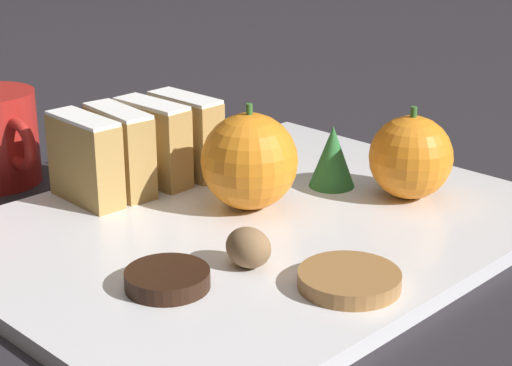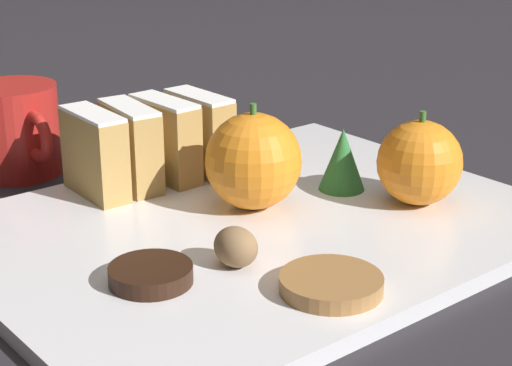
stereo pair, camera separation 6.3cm
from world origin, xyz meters
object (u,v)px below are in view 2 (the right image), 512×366
object	(u,v)px
orange_near	(253,161)
coffee_mug	(16,130)
chocolate_cookie	(151,274)
walnut	(236,247)
orange_far	(420,163)

from	to	relation	value
orange_near	coffee_mug	size ratio (longest dim) A/B	0.76
orange_near	chocolate_cookie	bearing A→B (deg)	-65.66
walnut	chocolate_cookie	xyz separation A→B (m)	(-0.01, -0.06, -0.01)
walnut	coffee_mug	bearing A→B (deg)	-176.35
walnut	orange_near	bearing A→B (deg)	134.70
orange_near	chocolate_cookie	distance (m)	0.15
orange_near	coffee_mug	world-z (taller)	orange_near
orange_far	coffee_mug	world-z (taller)	orange_far
orange_far	coffee_mug	size ratio (longest dim) A/B	0.69
orange_near	coffee_mug	distance (m)	0.24
coffee_mug	walnut	bearing A→B (deg)	3.65
orange_far	chocolate_cookie	world-z (taller)	orange_far
orange_far	coffee_mug	distance (m)	0.36
orange_near	coffee_mug	bearing A→B (deg)	-156.90
orange_near	orange_far	distance (m)	0.13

